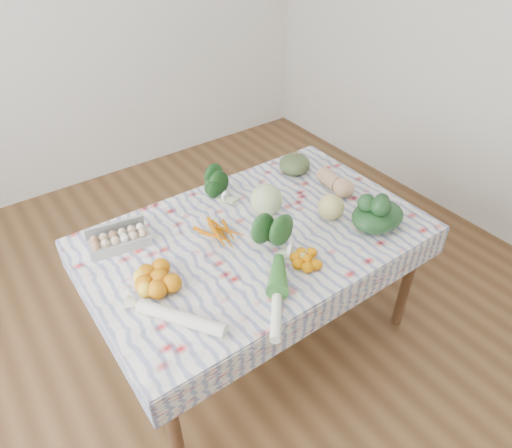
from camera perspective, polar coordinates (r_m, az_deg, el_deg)
name	(u,v)px	position (r m, az deg, el deg)	size (l,w,h in m)	color
ground	(256,331)	(2.82, 0.00, -13.28)	(4.50, 4.50, 0.00)	brown
wall_back	(76,7)	(3.90, -21.59, 23.88)	(4.00, 0.04, 2.80)	white
dining_table	(256,246)	(2.33, 0.00, -2.75)	(1.60, 1.00, 0.75)	brown
tablecloth	(256,234)	(2.28, 0.00, -1.27)	(1.66, 1.06, 0.01)	silver
egg_carton	(120,241)	(2.26, -16.69, -2.06)	(0.29, 0.11, 0.08)	#989894
carrot_bunch	(220,233)	(2.25, -4.58, -1.11)	(0.19, 0.18, 0.04)	#C76201
kale_bunch	(218,188)	(2.48, -4.76, 4.45)	(0.16, 0.14, 0.14)	#123612
kabocha_squash	(295,164)	(2.72, 4.85, 7.48)	(0.18, 0.18, 0.12)	#45572F
cabbage	(266,200)	(2.36, 1.30, 3.08)	(0.17, 0.17, 0.17)	#B0CA82
butternut_squash	(336,181)	(2.59, 9.98, 5.27)	(0.11, 0.25, 0.11)	tan
orange_cluster	(159,278)	(2.02, -12.02, -6.59)	(0.27, 0.27, 0.09)	orange
broccoli	(279,244)	(2.12, 2.92, -2.56)	(0.16, 0.16, 0.12)	#1B4619
mandarin_cluster	(307,259)	(2.10, 6.39, -4.35)	(0.18, 0.18, 0.06)	orange
grapefruit	(331,207)	(2.37, 9.37, 2.12)	(0.13, 0.13, 0.13)	#CEBF67
spinach_bag	(378,216)	(2.36, 14.95, 0.96)	(0.28, 0.23, 0.13)	#153517
daikon	(181,318)	(1.87, -9.35, -11.53)	(0.06, 0.06, 0.40)	silver
leek	(277,298)	(1.92, 2.65, -9.26)	(0.05, 0.05, 0.43)	white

